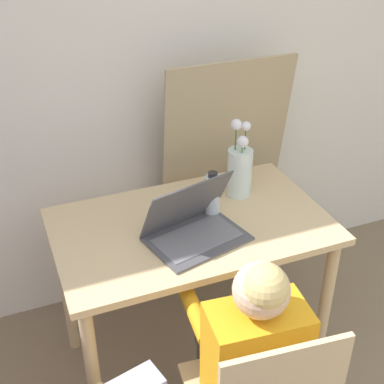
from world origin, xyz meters
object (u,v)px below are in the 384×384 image
(flower_vase, at_px, (239,168))
(water_bottle, at_px, (213,194))
(person_seated, at_px, (248,346))
(laptop, at_px, (192,224))

(flower_vase, height_order, water_bottle, flower_vase)
(person_seated, height_order, water_bottle, person_seated)
(flower_vase, xyz_separation_m, water_bottle, (-0.16, -0.10, -0.03))
(laptop, bearing_deg, person_seated, -102.98)
(water_bottle, bearing_deg, person_seated, -102.38)
(person_seated, xyz_separation_m, flower_vase, (0.29, 0.68, 0.25))
(person_seated, distance_m, flower_vase, 0.78)
(person_seated, bearing_deg, water_bottle, -96.92)
(laptop, relative_size, water_bottle, 2.13)
(flower_vase, bearing_deg, person_seated, -113.08)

